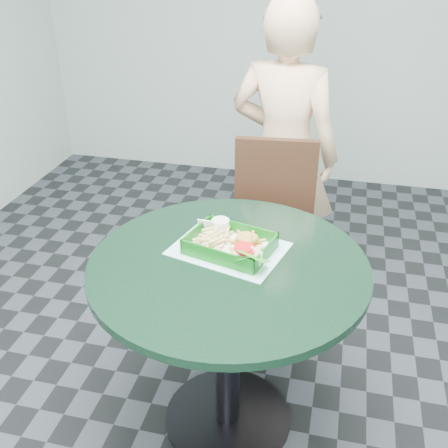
% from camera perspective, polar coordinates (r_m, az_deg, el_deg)
% --- Properties ---
extents(floor, '(4.00, 5.00, 0.02)m').
position_cam_1_polar(floor, '(2.30, 0.41, -20.38)').
color(floor, '#303335').
rests_on(floor, ground).
extents(cafe_table, '(0.96, 0.96, 0.75)m').
position_cam_1_polar(cafe_table, '(1.89, 0.47, -8.96)').
color(cafe_table, black).
rests_on(cafe_table, floor).
extents(dining_chair, '(0.38, 0.38, 0.93)m').
position_cam_1_polar(dining_chair, '(2.48, 5.08, -0.20)').
color(dining_chair, '#532E21').
rests_on(dining_chair, floor).
extents(diner_person, '(0.63, 0.48, 1.56)m').
position_cam_1_polar(diner_person, '(2.66, 6.50, 7.81)').
color(diner_person, '#E8BB90').
rests_on(diner_person, floor).
extents(placemat, '(0.44, 0.37, 0.00)m').
position_cam_1_polar(placemat, '(1.86, 0.52, -3.22)').
color(placemat, '#A3E3E1').
rests_on(placemat, cafe_table).
extents(food_basket, '(0.28, 0.21, 0.06)m').
position_cam_1_polar(food_basket, '(1.84, 0.66, -3.01)').
color(food_basket, '#0D6213').
rests_on(food_basket, placemat).
extents(crab_sandwich, '(0.11, 0.11, 0.07)m').
position_cam_1_polar(crab_sandwich, '(1.83, 2.46, -2.14)').
color(crab_sandwich, '#F0B85D').
rests_on(crab_sandwich, food_basket).
extents(fries_pile, '(0.13, 0.13, 0.04)m').
position_cam_1_polar(fries_pile, '(1.85, -1.29, -2.14)').
color(fries_pile, '#CFBB6F').
rests_on(fries_pile, food_basket).
extents(sauce_ramekin, '(0.06, 0.06, 0.04)m').
position_cam_1_polar(sauce_ramekin, '(1.90, -1.15, -0.65)').
color(sauce_ramekin, white).
rests_on(sauce_ramekin, food_basket).
extents(garnish_cup, '(0.12, 0.12, 0.05)m').
position_cam_1_polar(garnish_cup, '(1.77, 3.02, -3.54)').
color(garnish_cup, white).
rests_on(garnish_cup, food_basket).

